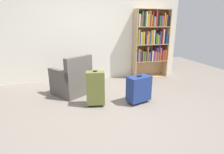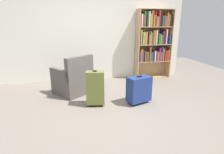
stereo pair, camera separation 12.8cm
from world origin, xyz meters
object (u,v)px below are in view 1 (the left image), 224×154
(armchair, at_px, (72,80))
(mug, at_px, (96,88))
(suitcase_navy_blue, at_px, (139,89))
(suitcase_olive, at_px, (96,88))
(bookshelf, at_px, (151,41))

(armchair, bearing_deg, mug, 9.59)
(suitcase_navy_blue, height_order, suitcase_olive, suitcase_olive)
(armchair, height_order, mug, armchair)
(suitcase_navy_blue, relative_size, suitcase_olive, 0.80)
(suitcase_navy_blue, bearing_deg, armchair, 146.87)
(bookshelf, distance_m, suitcase_olive, 2.60)
(suitcase_olive, bearing_deg, mug, 80.70)
(bookshelf, height_order, suitcase_navy_blue, bookshelf)
(armchair, relative_size, suitcase_olive, 1.36)
(suitcase_navy_blue, xyz_separation_m, suitcase_olive, (-0.87, 0.06, 0.07))
(bookshelf, relative_size, suitcase_navy_blue, 3.38)
(armchair, bearing_deg, suitcase_olive, -62.15)
(mug, bearing_deg, armchair, -170.41)
(mug, distance_m, suitcase_navy_blue, 1.21)
(suitcase_navy_blue, bearing_deg, bookshelf, 58.35)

